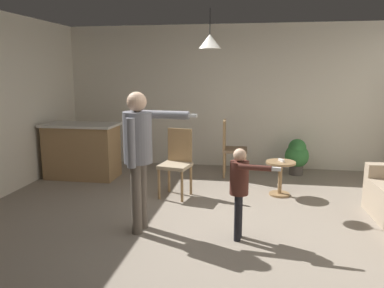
{
  "coord_description": "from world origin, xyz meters",
  "views": [
    {
      "loc": [
        0.51,
        -4.2,
        1.85
      ],
      "look_at": [
        -0.21,
        0.15,
        1.0
      ],
      "focal_mm": 35.83,
      "sensor_mm": 36.0,
      "label": 1
    }
  ],
  "objects_px": {
    "kitchen_counter": "(82,151)",
    "side_table_by_couch": "(280,174)",
    "person_adult": "(139,147)",
    "dining_chair_near_wall": "(231,146)",
    "spare_remote_on_table": "(281,160)",
    "person_child": "(240,184)",
    "potted_plant_corner": "(297,155)",
    "dining_chair_by_counter": "(177,160)"
  },
  "relations": [
    {
      "from": "kitchen_counter",
      "to": "side_table_by_couch",
      "type": "height_order",
      "value": "kitchen_counter"
    },
    {
      "from": "person_adult",
      "to": "dining_chair_near_wall",
      "type": "height_order",
      "value": "person_adult"
    },
    {
      "from": "spare_remote_on_table",
      "to": "person_child",
      "type": "bearing_deg",
      "value": -108.32
    },
    {
      "from": "potted_plant_corner",
      "to": "spare_remote_on_table",
      "type": "distance_m",
      "value": 1.3
    },
    {
      "from": "person_child",
      "to": "potted_plant_corner",
      "type": "relative_size",
      "value": 1.59
    },
    {
      "from": "potted_plant_corner",
      "to": "dining_chair_by_counter",
      "type": "bearing_deg",
      "value": -141.42
    },
    {
      "from": "kitchen_counter",
      "to": "dining_chair_near_wall",
      "type": "xyz_separation_m",
      "value": [
        2.55,
        0.52,
        0.07
      ]
    },
    {
      "from": "kitchen_counter",
      "to": "dining_chair_by_counter",
      "type": "distance_m",
      "value": 1.96
    },
    {
      "from": "kitchen_counter",
      "to": "person_adult",
      "type": "bearing_deg",
      "value": -50.64
    },
    {
      "from": "person_adult",
      "to": "spare_remote_on_table",
      "type": "height_order",
      "value": "person_adult"
    },
    {
      "from": "person_adult",
      "to": "person_child",
      "type": "distance_m",
      "value": 1.2
    },
    {
      "from": "person_child",
      "to": "potted_plant_corner",
      "type": "bearing_deg",
      "value": 168.35
    },
    {
      "from": "potted_plant_corner",
      "to": "person_adult",
      "type": "bearing_deg",
      "value": -125.66
    },
    {
      "from": "dining_chair_by_counter",
      "to": "potted_plant_corner",
      "type": "relative_size",
      "value": 1.54
    },
    {
      "from": "kitchen_counter",
      "to": "spare_remote_on_table",
      "type": "height_order",
      "value": "kitchen_counter"
    },
    {
      "from": "side_table_by_couch",
      "to": "dining_chair_by_counter",
      "type": "bearing_deg",
      "value": -170.45
    },
    {
      "from": "person_adult",
      "to": "person_child",
      "type": "height_order",
      "value": "person_adult"
    },
    {
      "from": "dining_chair_by_counter",
      "to": "kitchen_counter",
      "type": "bearing_deg",
      "value": -9.94
    },
    {
      "from": "side_table_by_couch",
      "to": "person_child",
      "type": "bearing_deg",
      "value": -108.11
    },
    {
      "from": "dining_chair_near_wall",
      "to": "spare_remote_on_table",
      "type": "height_order",
      "value": "dining_chair_near_wall"
    },
    {
      "from": "person_adult",
      "to": "spare_remote_on_table",
      "type": "bearing_deg",
      "value": 138.95
    },
    {
      "from": "person_adult",
      "to": "dining_chair_near_wall",
      "type": "xyz_separation_m",
      "value": [
        0.87,
        2.56,
        -0.46
      ]
    },
    {
      "from": "side_table_by_couch",
      "to": "person_child",
      "type": "relative_size",
      "value": 0.5
    },
    {
      "from": "potted_plant_corner",
      "to": "kitchen_counter",
      "type": "bearing_deg",
      "value": -167.83
    },
    {
      "from": "spare_remote_on_table",
      "to": "person_adult",
      "type": "bearing_deg",
      "value": -136.45
    },
    {
      "from": "dining_chair_by_counter",
      "to": "spare_remote_on_table",
      "type": "distance_m",
      "value": 1.55
    },
    {
      "from": "person_child",
      "to": "dining_chair_near_wall",
      "type": "height_order",
      "value": "person_child"
    },
    {
      "from": "person_adult",
      "to": "potted_plant_corner",
      "type": "bearing_deg",
      "value": 149.74
    },
    {
      "from": "person_adult",
      "to": "spare_remote_on_table",
      "type": "xyz_separation_m",
      "value": [
        1.69,
        1.6,
        -0.47
      ]
    },
    {
      "from": "dining_chair_by_counter",
      "to": "potted_plant_corner",
      "type": "height_order",
      "value": "dining_chair_by_counter"
    },
    {
      "from": "person_adult",
      "to": "dining_chair_near_wall",
      "type": "distance_m",
      "value": 2.74
    },
    {
      "from": "person_child",
      "to": "dining_chair_by_counter",
      "type": "bearing_deg",
      "value": -138.88
    },
    {
      "from": "dining_chair_near_wall",
      "to": "spare_remote_on_table",
      "type": "relative_size",
      "value": 7.69
    },
    {
      "from": "dining_chair_near_wall",
      "to": "potted_plant_corner",
      "type": "height_order",
      "value": "dining_chair_near_wall"
    },
    {
      "from": "dining_chair_by_counter",
      "to": "dining_chair_near_wall",
      "type": "distance_m",
      "value": 1.41
    },
    {
      "from": "kitchen_counter",
      "to": "dining_chair_near_wall",
      "type": "relative_size",
      "value": 1.26
    },
    {
      "from": "person_child",
      "to": "kitchen_counter",
      "type": "bearing_deg",
      "value": -120.84
    },
    {
      "from": "side_table_by_couch",
      "to": "spare_remote_on_table",
      "type": "bearing_deg",
      "value": 36.5
    },
    {
      "from": "side_table_by_couch",
      "to": "dining_chair_by_counter",
      "type": "xyz_separation_m",
      "value": [
        -1.52,
        -0.26,
        0.22
      ]
    },
    {
      "from": "side_table_by_couch",
      "to": "dining_chair_near_wall",
      "type": "xyz_separation_m",
      "value": [
        -0.81,
        0.96,
        0.22
      ]
    },
    {
      "from": "dining_chair_by_counter",
      "to": "spare_remote_on_table",
      "type": "height_order",
      "value": "dining_chair_by_counter"
    },
    {
      "from": "kitchen_counter",
      "to": "dining_chair_by_counter",
      "type": "bearing_deg",
      "value": -20.94
    }
  ]
}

